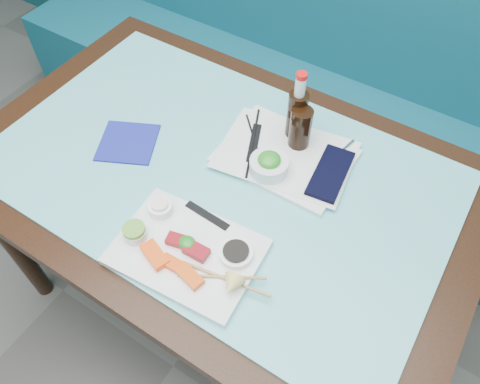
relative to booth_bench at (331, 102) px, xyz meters
The scene contains 34 objects.
booth_bench is the anchor object (origin of this frame).
dining_table 0.89m from the booth_bench, 90.00° to the right, with size 1.40×0.90×0.75m.
glass_top 0.92m from the booth_bench, 90.00° to the right, with size 1.22×0.76×0.01m, color #60B9C1.
sashimi_plate 1.16m from the booth_bench, 85.69° to the right, with size 0.34×0.24×0.02m, color white.
salmon_left 1.22m from the booth_bench, 88.39° to the right, with size 0.08×0.04×0.02m, color #FF490A.
salmon_mid 1.21m from the booth_bench, 85.87° to the right, with size 0.06×0.03×0.01m, color #EE4309.
salmon_right 1.22m from the booth_bench, 83.41° to the right, with size 0.07×0.03×0.02m, color #EB4A09.
tuna_left 1.16m from the booth_bench, 87.24° to the right, with size 0.05×0.03×0.02m, color maroon.
tuna_right 1.16m from the booth_bench, 84.35° to the right, with size 0.06×0.04×0.02m, color maroon.
seaweed_garnish 1.16m from the booth_bench, 85.91° to the right, with size 0.04×0.04×0.02m, color #1C791C.
ramekin_wasabi 1.20m from the booth_bench, 92.18° to the right, with size 0.06×0.06×0.02m, color white.
wasabi_fill 1.20m from the booth_bench, 92.18° to the right, with size 0.05×0.05×0.01m, color #629C32.
ramekin_ginger 1.11m from the booth_bench, 92.09° to the right, with size 0.06×0.06×0.02m, color white.
ginger_fill 1.12m from the booth_bench, 92.09° to the right, with size 0.04×0.04×0.01m, color #FFE3D1.
soy_dish 1.13m from the booth_bench, 79.79° to the right, with size 0.08×0.08×0.02m, color white.
soy_fill 1.14m from the booth_bench, 79.79° to the right, with size 0.06×0.06×0.01m, color black.
lemon_wedge 1.22m from the booth_bench, 78.53° to the right, with size 0.05×0.05×0.04m, color #FFE578.
chopstick_sleeve 1.07m from the booth_bench, 86.10° to the right, with size 0.13×0.02×0.00m, color black.
wooden_chopstick_a 1.19m from the booth_bench, 80.13° to the right, with size 0.01×0.01×0.20m, color #A4824D.
wooden_chopstick_b 1.19m from the booth_bench, 79.63° to the right, with size 0.01×0.01×0.22m, color #A7844F.
serving_tray 0.81m from the booth_bench, 79.50° to the right, with size 0.35×0.26×0.01m, color white.
paper_placemat 0.82m from the booth_bench, 79.50° to the right, with size 0.36×0.25×0.00m, color silver.
seaweed_bowl 0.89m from the booth_bench, 81.21° to the right, with size 0.10×0.10×0.04m, color white.
seaweed_salad 0.90m from the booth_bench, 81.21° to the right, with size 0.06×0.06×0.03m, color #26881F.
cola_glass 0.80m from the booth_bench, 77.77° to the right, with size 0.06×0.06×0.12m, color black.
navy_pouch 0.85m from the booth_bench, 69.28° to the right, with size 0.08×0.18×0.01m, color black.
fork 0.76m from the booth_bench, 66.49° to the right, with size 0.01×0.01×0.08m, color white.
black_chopstick_a 0.82m from the booth_bench, 87.52° to the right, with size 0.01×0.01×0.26m, color black.
black_chopstick_b 0.82m from the booth_bench, 86.87° to the right, with size 0.01×0.01×0.23m, color black.
tray_sleeve 0.81m from the booth_bench, 87.20° to the right, with size 0.02×0.15×0.00m, color black.
cola_bottle_body 0.78m from the booth_bench, 79.75° to the right, with size 0.05×0.05×0.16m, color black.
cola_bottle_neck 0.84m from the booth_bench, 79.75° to the right, with size 0.03×0.03×0.06m, color white.
cola_bottle_cap 0.87m from the booth_bench, 79.75° to the right, with size 0.03×0.03×0.01m, color red.
blue_napkin 1.01m from the booth_bench, 107.05° to the right, with size 0.16×0.16×0.01m, color navy.
Camera 1 is at (0.49, 0.80, 1.73)m, focal length 35.00 mm.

